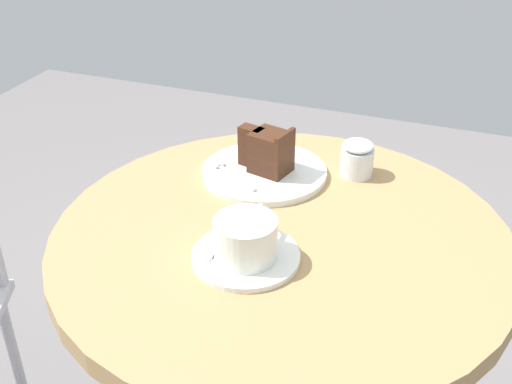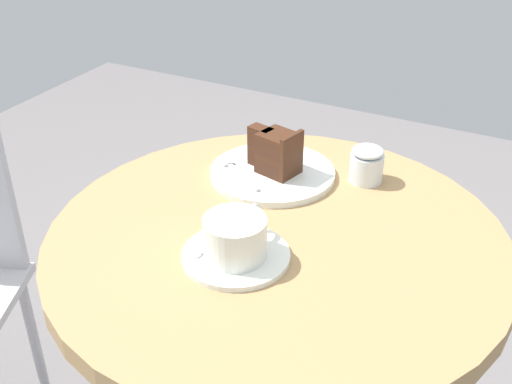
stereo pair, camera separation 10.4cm
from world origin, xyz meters
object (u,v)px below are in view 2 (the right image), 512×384
(cake_slice, at_px, (276,152))
(sugar_pot, at_px, (367,164))
(saucer, at_px, (236,256))
(fork, at_px, (234,169))
(napkin, at_px, (280,172))
(teaspoon, at_px, (218,237))
(cake_plate, at_px, (272,173))
(coffee_cup, at_px, (236,236))

(cake_slice, relative_size, sugar_pot, 1.53)
(saucer, bearing_deg, fork, 29.58)
(saucer, distance_m, napkin, 0.27)
(teaspoon, xyz_separation_m, cake_plate, (0.23, 0.02, -0.01))
(cake_slice, bearing_deg, sugar_pot, -67.48)
(coffee_cup, height_order, cake_slice, cake_slice)
(cake_slice, height_order, fork, cake_slice)
(cake_slice, bearing_deg, coffee_cup, -167.32)
(cake_plate, height_order, sugar_pot, sugar_pot)
(coffee_cup, bearing_deg, sugar_pot, -16.42)
(cake_slice, xyz_separation_m, napkin, (0.02, -0.00, -0.05))
(coffee_cup, distance_m, napkin, 0.28)
(coffee_cup, bearing_deg, saucer, 33.69)
(cake_plate, bearing_deg, saucer, -166.13)
(cake_slice, relative_size, fork, 0.83)
(cake_plate, bearing_deg, sugar_pot, -68.29)
(cake_plate, relative_size, sugar_pot, 3.35)
(napkin, relative_size, sugar_pot, 2.38)
(fork, bearing_deg, cake_slice, -121.58)
(teaspoon, bearing_deg, napkin, 2.79)
(cake_slice, bearing_deg, napkin, -6.59)
(saucer, relative_size, cake_plate, 0.71)
(teaspoon, height_order, napkin, teaspoon)
(teaspoon, xyz_separation_m, cake_slice, (0.23, 0.01, 0.04))
(cake_plate, distance_m, sugar_pot, 0.17)
(saucer, xyz_separation_m, coffee_cup, (-0.00, -0.00, 0.04))
(cake_plate, bearing_deg, napkin, -27.85)
(teaspoon, distance_m, napkin, 0.24)
(cake_plate, bearing_deg, fork, 117.59)
(coffee_cup, xyz_separation_m, fork, (0.22, 0.12, -0.03))
(coffee_cup, distance_m, teaspoon, 0.06)
(cake_plate, relative_size, fork, 1.80)
(cake_plate, height_order, fork, fork)
(cake_plate, height_order, napkin, cake_plate)
(coffee_cup, height_order, teaspoon, coffee_cup)
(napkin, bearing_deg, fork, 124.49)
(fork, relative_size, napkin, 0.78)
(cake_plate, distance_m, napkin, 0.02)
(teaspoon, relative_size, sugar_pot, 1.40)
(saucer, xyz_separation_m, sugar_pot, (0.31, -0.09, 0.03))
(saucer, height_order, coffee_cup, coffee_cup)
(teaspoon, bearing_deg, cake_plate, 5.05)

